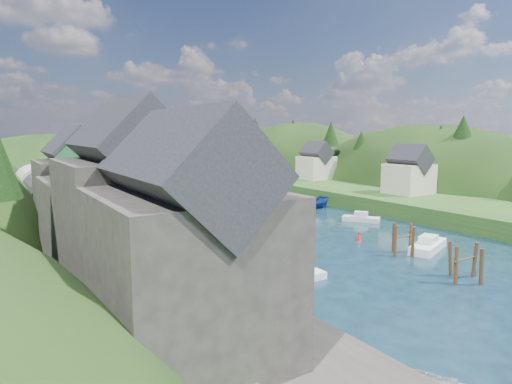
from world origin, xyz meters
TOP-DOWN VIEW (x-y plane):
  - ground at (0.00, 50.00)m, footprint 600.00×600.00m
  - hillside_right at (45.00, 75.00)m, footprint 36.00×245.56m
  - far_hills at (1.22, 174.01)m, footprint 103.00×68.00m
  - hill_trees at (1.59, 65.52)m, footprint 92.65×147.94m
  - quay_left at (-24.00, 20.00)m, footprint 12.00×110.00m
  - terrace_left_grass at (-31.00, 20.00)m, footprint 12.00×110.00m
  - quayside_buildings at (-26.00, 6.39)m, footprint 8.00×35.84m
  - boat_sheds at (-26.00, 39.00)m, footprint 7.00×21.00m
  - terrace_right at (25.00, 40.00)m, footprint 16.00×120.00m
  - right_bank_cottages at (28.00, 48.33)m, footprint 9.00×59.24m
  - piling_cluster_near at (0.66, -4.19)m, footprint 3.36×3.12m
  - piling_cluster_far at (2.76, 3.96)m, footprint 2.90×2.74m
  - channel_buoy_near at (3.21, 10.52)m, footprint 0.70×0.70m
  - channel_buoy_far at (-3.49, 21.50)m, footprint 0.70×0.70m
  - moored_boats at (-1.73, 19.98)m, footprint 34.75×100.44m

SIDE VIEW (x-z plane):
  - far_hills at x=1.22m, z-range -32.80..11.20m
  - hillside_right at x=45.00m, z-range -31.41..16.59m
  - ground at x=0.00m, z-range 0.00..0.00m
  - channel_buoy_near at x=3.21m, z-range -0.07..1.03m
  - channel_buoy_far at x=-3.49m, z-range -0.07..1.03m
  - moored_boats at x=-1.73m, z-range -0.48..1.79m
  - quay_left at x=-24.00m, z-range 0.00..2.00m
  - terrace_right at x=25.00m, z-range 0.00..2.40m
  - terrace_left_grass at x=-31.00m, z-range 0.00..2.50m
  - piling_cluster_far at x=2.76m, z-range -0.57..3.21m
  - piling_cluster_near at x=0.66m, z-range -0.57..3.21m
  - boat_sheds at x=-26.00m, z-range 1.52..9.02m
  - right_bank_cottages at x=28.00m, z-range 1.64..10.05m
  - quayside_buildings at x=-26.00m, z-range 0.64..13.54m
  - hill_trees at x=1.59m, z-range 4.91..17.28m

